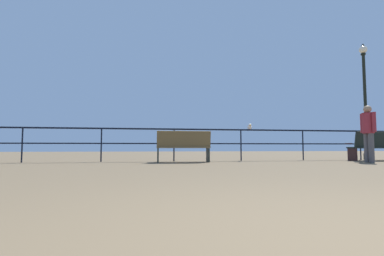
% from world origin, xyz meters
% --- Properties ---
extents(pier_railing, '(18.47, 0.05, 1.08)m').
position_xyz_m(pier_railing, '(0.00, 8.31, 0.80)').
color(pier_railing, black).
rests_on(pier_railing, ground_plane).
extents(bench_near_left, '(1.64, 0.64, 0.95)m').
position_xyz_m(bench_near_left, '(0.22, 7.58, 0.53)').
color(bench_near_left, brown).
rests_on(bench_near_left, ground_plane).
extents(bench_near_right, '(1.83, 0.71, 0.99)m').
position_xyz_m(bench_near_right, '(6.85, 7.57, 0.55)').
color(bench_near_right, black).
rests_on(bench_near_right, ground_plane).
extents(lamppost_center, '(0.30, 0.30, 4.52)m').
position_xyz_m(lamppost_center, '(7.45, 8.60, 2.50)').
color(lamppost_center, black).
rests_on(lamppost_center, ground_plane).
extents(person_by_bench, '(0.33, 0.56, 1.74)m').
position_xyz_m(person_by_bench, '(5.79, 6.64, 1.00)').
color(person_by_bench, '#514D50').
rests_on(person_by_bench, ground_plane).
extents(seagull_on_rail, '(0.21, 0.40, 0.19)m').
position_xyz_m(seagull_on_rail, '(2.62, 8.29, 1.16)').
color(seagull_on_rail, white).
rests_on(seagull_on_rail, pier_railing).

